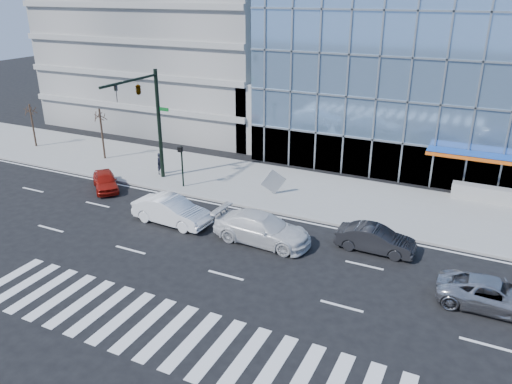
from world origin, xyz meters
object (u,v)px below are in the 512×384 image
street_tree_far (30,110)px  white_sedan (172,211)px  silver_suv (494,295)px  white_suv (262,228)px  ped_signal_post (181,160)px  red_sedan (105,181)px  pedestrian (160,164)px  tilted_panel (274,182)px  traffic_signal (145,101)px  street_tree_near (100,116)px  dark_sedan (375,239)px

street_tree_far → white_sedan: size_ratio=0.78×
silver_suv → white_suv: bearing=83.3°
ped_signal_post → silver_suv: ped_signal_post is taller
red_sedan → pedestrian: 4.47m
red_sedan → tilted_panel: bearing=-27.7°
traffic_signal → ped_signal_post: bearing=8.5°
street_tree_near → street_tree_far: (-8.00, 0.00, -0.33)m
ped_signal_post → street_tree_near: size_ratio=0.71×
street_tree_far → silver_suv: size_ratio=0.79×
dark_sedan → white_sedan: bearing=99.2°
traffic_signal → street_tree_near: 7.96m
street_tree_near → red_sedan: size_ratio=1.11×
pedestrian → traffic_signal: bearing=-149.4°
white_sedan → pedestrian: (-5.59, 6.57, 0.15)m
ped_signal_post → silver_suv: 21.53m
street_tree_near → pedestrian: bearing=-9.4°
street_tree_far → white_sedan: 21.66m
ped_signal_post → white_sedan: size_ratio=0.60×
dark_sedan → silver_suv: bearing=-116.2°
street_tree_near → dark_sedan: bearing=-13.3°
street_tree_far → dark_sedan: size_ratio=0.91×
ped_signal_post → street_tree_far: street_tree_far is taller
white_suv → street_tree_far: bearing=75.7°
traffic_signal → white_sedan: bearing=-42.8°
dark_sedan → tilted_panel: 9.43m
ped_signal_post → street_tree_far: size_ratio=0.78×
silver_suv → street_tree_near: bearing=73.0°
tilted_panel → pedestrian: bearing=141.2°
white_suv → white_sedan: size_ratio=1.14×
street_tree_near → tilted_panel: size_ratio=3.25×
street_tree_near → silver_suv: (30.09, -8.66, -3.10)m
street_tree_near → pedestrian: (6.50, -1.08, -2.80)m
silver_suv → dark_sedan: dark_sedan is taller
street_tree_far → pedestrian: 14.75m
white_suv → dark_sedan: bearing=-72.3°
street_tree_far → red_sedan: 13.93m
street_tree_near → red_sedan: (4.65, -5.13, -3.13)m
silver_suv → white_sedan: size_ratio=0.98×
street_tree_far → tilted_panel: size_ratio=2.98×
dark_sedan → red_sedan: (-19.45, 0.57, -0.05)m
street_tree_near → street_tree_far: 8.01m
ped_signal_post → traffic_signal: bearing=-171.5°
traffic_signal → pedestrian: size_ratio=4.85×
red_sedan → tilted_panel: (11.28, 4.12, 0.42)m
street_tree_near → street_tree_far: bearing=180.0°
white_suv → ped_signal_post: bearing=62.0°
ped_signal_post → silver_suv: size_ratio=0.61×
traffic_signal → tilted_panel: bearing=12.1°
silver_suv → tilted_panel: size_ratio=3.75×
pedestrian → tilted_panel: bearing=-74.1°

